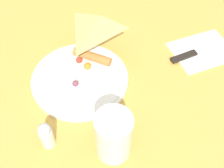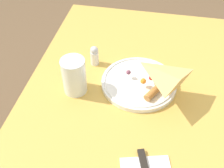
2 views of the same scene
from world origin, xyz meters
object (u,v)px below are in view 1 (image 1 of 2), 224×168
dining_table (96,98)px  milk_glass (114,137)px  napkin_folded (203,51)px  salt_shaker (46,135)px  plate_pizza (80,77)px  butter_knife (200,51)px

dining_table → milk_glass: (0.03, -0.23, 0.17)m
milk_glass → dining_table: bearing=96.7°
napkin_folded → milk_glass: bearing=-137.1°
napkin_folded → salt_shaker: 0.51m
dining_table → plate_pizza: plate_pizza is taller
plate_pizza → salt_shaker: size_ratio=3.33×
milk_glass → salt_shaker: (-0.15, 0.03, -0.02)m
dining_table → plate_pizza: (-0.04, -0.02, 0.13)m
dining_table → napkin_folded: 0.35m
butter_knife → milk_glass: bearing=-154.6°
plate_pizza → napkin_folded: size_ratio=1.27×
napkin_folded → butter_knife: 0.01m
dining_table → napkin_folded: size_ratio=5.22×
dining_table → butter_knife: 0.34m
plate_pizza → milk_glass: 0.22m
plate_pizza → salt_shaker: salt_shaker is taller
plate_pizza → salt_shaker: (-0.08, -0.18, 0.03)m
plate_pizza → milk_glass: size_ratio=2.03×
milk_glass → butter_knife: size_ratio=0.60×
salt_shaker → milk_glass: bearing=-12.4°
napkin_folded → salt_shaker: (-0.45, -0.25, 0.04)m
milk_glass → butter_knife: (0.29, 0.28, -0.05)m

